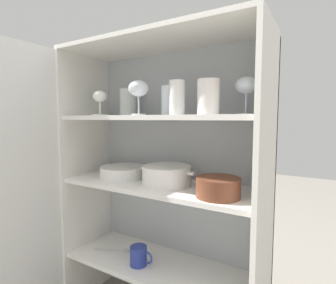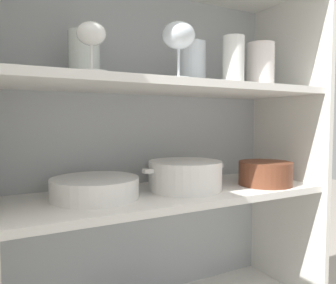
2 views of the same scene
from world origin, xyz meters
name	(u,v)px [view 1 (image 1 of 2)]	position (x,y,z in m)	size (l,w,h in m)	color
cupboard_back_panel	(177,182)	(0.00, 0.32, 0.64)	(0.93, 0.02, 1.29)	#B2B7BC
cupboard_side_left	(88,178)	(-0.46, 0.16, 0.64)	(0.02, 0.35, 1.29)	white
cupboard_side_right	(265,207)	(0.46, 0.16, 0.64)	(0.02, 0.35, 1.29)	white
cupboard_top_panel	(159,42)	(0.00, 0.16, 1.29)	(0.93, 0.35, 0.02)	white
shelf_board_lower	(159,266)	(0.00, 0.16, 0.28)	(0.90, 0.31, 0.02)	white
shelf_board_middle	(159,186)	(0.00, 0.16, 0.66)	(0.90, 0.31, 0.02)	white
shelf_board_upper	(159,118)	(0.00, 0.16, 0.97)	(0.90, 0.31, 0.02)	white
cupboard_door	(10,197)	(-0.47, -0.25, 0.64)	(0.02, 0.47, 1.29)	silver
tumbler_glass_0	(177,98)	(0.14, 0.06, 1.04)	(0.06, 0.06, 0.13)	white
tumbler_glass_1	(128,103)	(-0.23, 0.23, 1.05)	(0.08, 0.08, 0.13)	white
tumbler_glass_2	(171,101)	(0.06, 0.15, 1.04)	(0.08, 0.08, 0.12)	white
tumbler_glass_3	(208,97)	(0.26, 0.08, 1.04)	(0.08, 0.08, 0.13)	silver
wine_glass_0	(100,99)	(-0.26, 0.06, 1.05)	(0.07, 0.07, 0.11)	white
wine_glass_1	(246,87)	(0.37, 0.19, 1.08)	(0.08, 0.08, 0.14)	white
wine_glass_2	(138,90)	(-0.04, 0.06, 1.08)	(0.08, 0.08, 0.14)	white
plate_stack_white	(123,172)	(-0.22, 0.17, 0.70)	(0.23, 0.23, 0.05)	white
mixing_bowl_large	(218,186)	(0.30, 0.10, 0.71)	(0.17, 0.17, 0.07)	brown
casserole_dish	(167,175)	(0.04, 0.15, 0.71)	(0.27, 0.22, 0.08)	white
coffee_mug_primary	(139,256)	(-0.08, 0.10, 0.33)	(0.12, 0.08, 0.09)	#283893
serving_spoon	(116,250)	(-0.26, 0.15, 0.30)	(0.17, 0.10, 0.01)	silver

